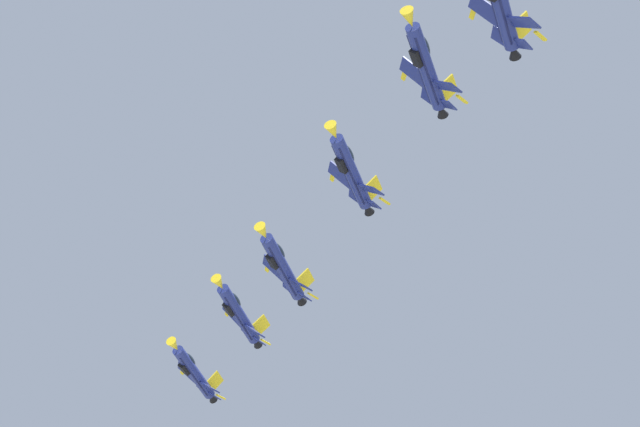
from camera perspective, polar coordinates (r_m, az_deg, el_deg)
The scene contains 6 objects.
fighter_jet_lead at distance 116.94m, azimuth 9.35°, elevation 10.90°, with size 7.56×15.96×7.51m.
fighter_jet_left_wing at distance 125.50m, azimuth 5.53°, elevation 7.66°, with size 7.50×15.96×7.56m.
fighter_jet_right_wing at distance 135.53m, azimuth 1.62°, elevation 2.23°, with size 7.86×15.96×7.21m.
fighter_jet_left_outer at distance 143.01m, azimuth -1.99°, elevation -2.75°, with size 7.73×15.96×7.34m.
fighter_jet_right_outer at distance 155.50m, azimuth -4.28°, elevation -5.20°, with size 7.46×15.96×7.59m.
fighter_jet_trail_slot at distance 167.62m, azimuth -6.61°, elevation -8.18°, with size 8.11×15.96×6.96m.
Camera 1 is at (3.99, -4.73, 1.65)m, focal length 61.51 mm.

